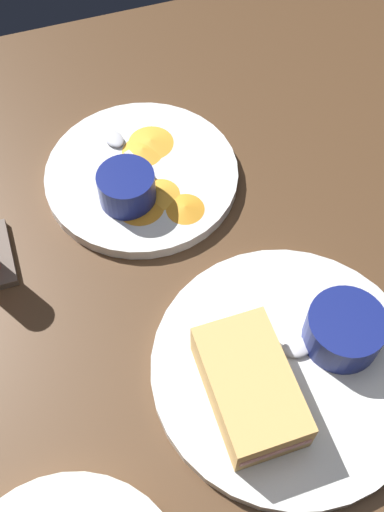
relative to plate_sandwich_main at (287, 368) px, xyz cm
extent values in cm
cube|color=#4C331E|center=(8.07, 7.02, -2.30)|extent=(110.00, 110.00, 3.00)
cylinder|color=silver|center=(0.00, 0.00, 0.00)|extent=(28.03, 28.03, 1.60)
cube|color=tan|center=(-1.62, 5.07, 3.20)|extent=(13.04, 7.67, 4.80)
cube|color=#DB938E|center=(-1.62, 5.07, 3.20)|extent=(13.30, 7.07, 0.80)
cylinder|color=navy|center=(0.95, -6.23, 2.96)|extent=(7.95, 7.95, 4.31)
cylinder|color=black|center=(0.95, -6.23, 4.71)|extent=(6.52, 6.52, 0.60)
cube|color=silver|center=(1.70, 3.96, 1.05)|extent=(1.20, 5.54, 0.40)
ellipsoid|color=silver|center=(1.30, -1.52, 1.20)|extent=(2.43, 3.35, 0.80)
cylinder|color=silver|center=(29.44, 6.70, 0.00)|extent=(24.08, 24.08, 1.60)
cylinder|color=navy|center=(25.83, 9.71, 2.88)|extent=(6.80, 6.80, 4.17)
cylinder|color=olive|center=(25.83, 9.71, 4.57)|extent=(5.58, 5.58, 0.60)
cube|color=silver|center=(30.25, 7.00, 1.05)|extent=(5.43, 2.67, 0.40)
ellipsoid|color=silver|center=(35.40, 8.93, 1.20)|extent=(3.77, 3.18, 0.80)
cone|color=orange|center=(22.08, 3.70, 1.10)|extent=(6.51, 6.51, 0.60)
cone|color=orange|center=(24.25, 8.67, 1.10)|extent=(7.98, 7.98, 0.60)
cone|color=gold|center=(32.48, 5.97, 1.10)|extent=(7.54, 7.54, 0.60)
cone|color=gold|center=(33.56, 4.55, 1.10)|extent=(8.30, 8.30, 0.60)
cone|color=gold|center=(25.16, 5.90, 1.10)|extent=(6.61, 6.61, 0.60)
camera|label=1|loc=(-19.31, 16.84, 58.72)|focal=42.61mm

